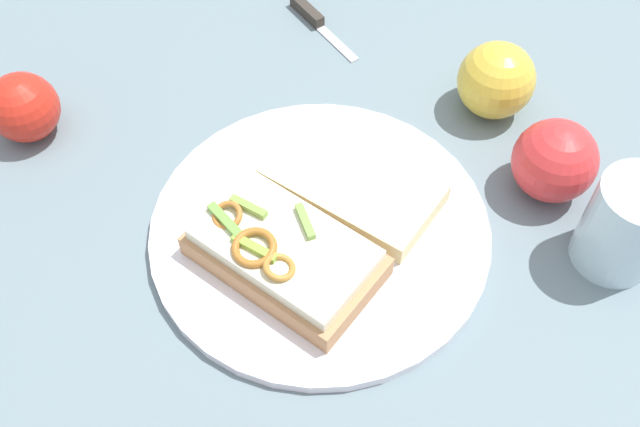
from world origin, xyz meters
The scene contains 9 objects.
ground_plane centered at (0.00, 0.00, 0.00)m, with size 2.00×2.00×0.00m, color slate.
plate centered at (0.00, 0.00, 0.01)m, with size 0.31×0.31×0.01m, color white.
sandwich centered at (-0.05, -0.01, 0.03)m, with size 0.13×0.18×0.05m.
bread_slice_side centered at (0.05, 0.01, 0.02)m, with size 0.16×0.09×0.02m, color beige.
apple_1 centered at (0.20, -0.11, 0.04)m, with size 0.08×0.08×0.08m, color red.
apple_2 centered at (-0.13, 0.29, 0.04)m, with size 0.07×0.07×0.07m, color red.
apple_3 centered at (0.24, 0.00, 0.04)m, with size 0.08×0.08×0.08m, color gold.
drinking_glass centered at (0.18, -0.19, 0.05)m, with size 0.07×0.07×0.09m, color silver.
knife centered at (0.20, 0.23, 0.01)m, with size 0.03×0.12×0.01m.
Camera 1 is at (-0.26, -0.28, 0.55)m, focal length 40.48 mm.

